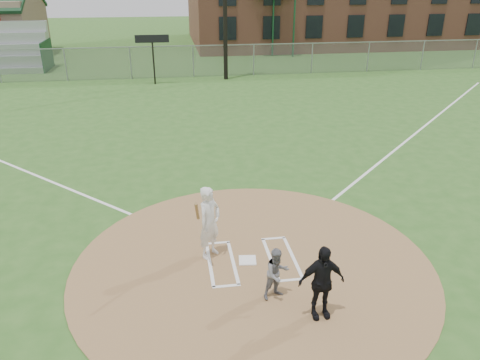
{
  "coord_description": "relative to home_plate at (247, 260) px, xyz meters",
  "views": [
    {
      "loc": [
        -1.7,
        -9.07,
        6.26
      ],
      "look_at": [
        0.0,
        2.0,
        1.3
      ],
      "focal_mm": 35.0,
      "sensor_mm": 36.0,
      "label": 1
    }
  ],
  "objects": [
    {
      "name": "ground",
      "position": [
        0.11,
        -0.15,
        -0.03
      ],
      "size": [
        140.0,
        140.0,
        0.0
      ],
      "primitive_type": "plane",
      "color": "#2D591E",
      "rests_on": "ground"
    },
    {
      "name": "dirt_circle",
      "position": [
        0.11,
        -0.15,
        -0.02
      ],
      "size": [
        8.4,
        8.4,
        0.02
      ],
      "primitive_type": "cylinder",
      "color": "#9A7349",
      "rests_on": "ground"
    },
    {
      "name": "home_plate",
      "position": [
        0.0,
        0.0,
        0.0
      ],
      "size": [
        0.45,
        0.45,
        0.03
      ],
      "primitive_type": "cube",
      "rotation": [
        0.0,
        0.0,
        -0.12
      ],
      "color": "white",
      "rests_on": "dirt_circle"
    },
    {
      "name": "foul_line_first",
      "position": [
        9.11,
        8.85,
        -0.03
      ],
      "size": [
        17.04,
        17.04,
        0.01
      ],
      "primitive_type": "cube",
      "rotation": [
        0.0,
        0.0,
        -0.79
      ],
      "color": "white",
      "rests_on": "ground"
    },
    {
      "name": "catcher",
      "position": [
        0.38,
        -1.41,
        0.56
      ],
      "size": [
        0.67,
        0.59,
        1.15
      ],
      "primitive_type": "imported",
      "rotation": [
        0.0,
        0.0,
        0.33
      ],
      "color": "slate",
      "rests_on": "dirt_circle"
    },
    {
      "name": "umpire",
      "position": [
        1.09,
        -2.1,
        0.77
      ],
      "size": [
        0.94,
        0.42,
        1.58
      ],
      "primitive_type": "imported",
      "rotation": [
        0.0,
        0.0,
        0.04
      ],
      "color": "black",
      "rests_on": "dirt_circle"
    },
    {
      "name": "batters_boxes",
      "position": [
        0.11,
        -0.0,
        -0.01
      ],
      "size": [
        2.08,
        1.88,
        0.01
      ],
      "color": "white",
      "rests_on": "dirt_circle"
    },
    {
      "name": "batter_at_plate",
      "position": [
        -0.85,
        0.38,
        0.89
      ],
      "size": [
        0.77,
        1.09,
        1.8
      ],
      "color": "silver",
      "rests_on": "dirt_circle"
    },
    {
      "name": "outfield_fence",
      "position": [
        0.11,
        21.85,
        0.98
      ],
      "size": [
        56.08,
        0.08,
        2.03
      ],
      "color": "slate",
      "rests_on": "ground"
    },
    {
      "name": "bleachers",
      "position": [
        -12.89,
        26.05,
        1.56
      ],
      "size": [
        6.08,
        3.2,
        3.2
      ],
      "color": "#B7BABF",
      "rests_on": "ground"
    },
    {
      "name": "scoreboard_sign",
      "position": [
        -2.39,
        20.05,
        2.35
      ],
      "size": [
        2.0,
        0.1,
        2.93
      ],
      "color": "black",
      "rests_on": "ground"
    }
  ]
}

